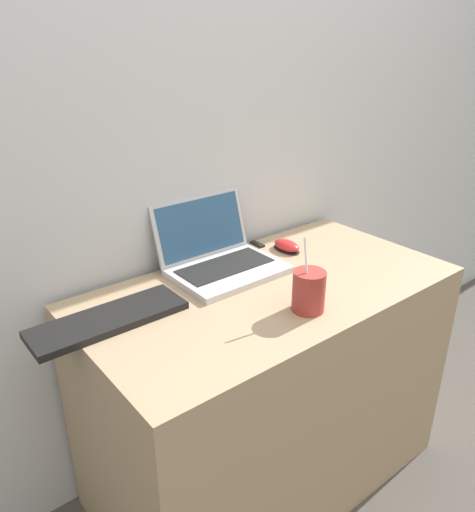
{
  "coord_description": "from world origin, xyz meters",
  "views": [
    {
      "loc": [
        -0.91,
        -0.68,
        1.45
      ],
      "look_at": [
        -0.05,
        0.4,
        0.84
      ],
      "focal_mm": 35.0,
      "sensor_mm": 36.0,
      "label": 1
    }
  ],
  "objects_px": {
    "laptop": "(219,256)",
    "computer_mouse": "(287,246)",
    "drink_cup": "(309,290)",
    "external_keyboard": "(109,319)",
    "usb_stick": "(257,244)"
  },
  "relations": [
    {
      "from": "laptop",
      "to": "computer_mouse",
      "type": "height_order",
      "value": "laptop"
    },
    {
      "from": "laptop",
      "to": "computer_mouse",
      "type": "distance_m",
      "value": 0.27
    },
    {
      "from": "drink_cup",
      "to": "computer_mouse",
      "type": "relative_size",
      "value": 1.86
    },
    {
      "from": "external_keyboard",
      "to": "usb_stick",
      "type": "bearing_deg",
      "value": 13.44
    },
    {
      "from": "usb_stick",
      "to": "laptop",
      "type": "bearing_deg",
      "value": -162.08
    },
    {
      "from": "drink_cup",
      "to": "usb_stick",
      "type": "xyz_separation_m",
      "value": [
        0.19,
        0.43,
        -0.06
      ]
    },
    {
      "from": "computer_mouse",
      "to": "usb_stick",
      "type": "xyz_separation_m",
      "value": [
        -0.05,
        0.1,
        -0.01
      ]
    },
    {
      "from": "drink_cup",
      "to": "computer_mouse",
      "type": "bearing_deg",
      "value": 54.29
    },
    {
      "from": "drink_cup",
      "to": "computer_mouse",
      "type": "xyz_separation_m",
      "value": [
        0.24,
        0.33,
        -0.04
      ]
    },
    {
      "from": "laptop",
      "to": "usb_stick",
      "type": "xyz_separation_m",
      "value": [
        0.22,
        0.07,
        -0.04
      ]
    },
    {
      "from": "drink_cup",
      "to": "usb_stick",
      "type": "relative_size",
      "value": 3.49
    },
    {
      "from": "computer_mouse",
      "to": "usb_stick",
      "type": "relative_size",
      "value": 1.87
    },
    {
      "from": "drink_cup",
      "to": "usb_stick",
      "type": "bearing_deg",
      "value": 66.22
    },
    {
      "from": "laptop",
      "to": "usb_stick",
      "type": "distance_m",
      "value": 0.24
    },
    {
      "from": "drink_cup",
      "to": "external_keyboard",
      "type": "bearing_deg",
      "value": 148.54
    }
  ]
}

